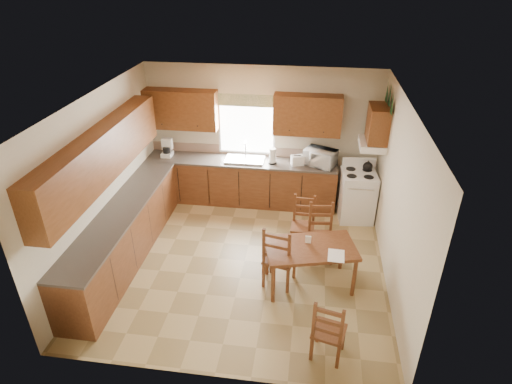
# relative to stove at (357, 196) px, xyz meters

# --- Properties ---
(floor) EXTENTS (4.50, 4.50, 0.00)m
(floor) POSITION_rel_stove_xyz_m (-1.88, -1.63, -0.47)
(floor) COLOR #A28B59
(floor) RESTS_ON ground
(ceiling) EXTENTS (4.50, 4.50, 0.00)m
(ceiling) POSITION_rel_stove_xyz_m (-1.88, -1.63, 2.23)
(ceiling) COLOR #9F6638
(ceiling) RESTS_ON floor
(wall_left) EXTENTS (4.50, 4.50, 0.00)m
(wall_left) POSITION_rel_stove_xyz_m (-4.13, -1.63, 0.88)
(wall_left) COLOR beige
(wall_left) RESTS_ON floor
(wall_right) EXTENTS (4.50, 4.50, 0.00)m
(wall_right) POSITION_rel_stove_xyz_m (0.37, -1.63, 0.88)
(wall_right) COLOR beige
(wall_right) RESTS_ON floor
(wall_back) EXTENTS (4.50, 4.50, 0.00)m
(wall_back) POSITION_rel_stove_xyz_m (-1.88, 0.62, 0.88)
(wall_back) COLOR beige
(wall_back) RESTS_ON floor
(wall_front) EXTENTS (4.50, 4.50, 0.00)m
(wall_front) POSITION_rel_stove_xyz_m (-1.88, -3.88, 0.88)
(wall_front) COLOR beige
(wall_front) RESTS_ON floor
(lower_cab_back) EXTENTS (3.75, 0.60, 0.88)m
(lower_cab_back) POSITION_rel_stove_xyz_m (-2.25, 0.32, -0.03)
(lower_cab_back) COLOR brown
(lower_cab_back) RESTS_ON floor
(lower_cab_left) EXTENTS (0.60, 3.60, 0.88)m
(lower_cab_left) POSITION_rel_stove_xyz_m (-3.83, -1.78, -0.03)
(lower_cab_left) COLOR brown
(lower_cab_left) RESTS_ON floor
(counter_back) EXTENTS (3.75, 0.63, 0.04)m
(counter_back) POSITION_rel_stove_xyz_m (-2.25, 0.32, 0.43)
(counter_back) COLOR #4B433D
(counter_back) RESTS_ON lower_cab_back
(counter_left) EXTENTS (0.63, 3.60, 0.04)m
(counter_left) POSITION_rel_stove_xyz_m (-3.83, -1.78, 0.43)
(counter_left) COLOR #4B433D
(counter_left) RESTS_ON lower_cab_left
(backsplash) EXTENTS (3.75, 0.01, 0.18)m
(backsplash) POSITION_rel_stove_xyz_m (-2.25, 0.61, 0.54)
(backsplash) COLOR #8D715F
(backsplash) RESTS_ON counter_back
(upper_cab_back_left) EXTENTS (1.41, 0.33, 0.75)m
(upper_cab_back_left) POSITION_rel_stove_xyz_m (-3.43, 0.45, 1.39)
(upper_cab_back_left) COLOR brown
(upper_cab_back_left) RESTS_ON wall_back
(upper_cab_back_right) EXTENTS (1.25, 0.33, 0.75)m
(upper_cab_back_right) POSITION_rel_stove_xyz_m (-1.02, 0.45, 1.39)
(upper_cab_back_right) COLOR brown
(upper_cab_back_right) RESTS_ON wall_back
(upper_cab_left) EXTENTS (0.33, 3.60, 0.75)m
(upper_cab_left) POSITION_rel_stove_xyz_m (-3.96, -1.78, 1.39)
(upper_cab_left) COLOR brown
(upper_cab_left) RESTS_ON wall_left
(upper_cab_stove) EXTENTS (0.33, 0.62, 0.62)m
(upper_cab_stove) POSITION_rel_stove_xyz_m (0.20, 0.02, 1.43)
(upper_cab_stove) COLOR brown
(upper_cab_stove) RESTS_ON wall_right
(range_hood) EXTENTS (0.44, 0.62, 0.12)m
(range_hood) POSITION_rel_stove_xyz_m (0.15, 0.02, 1.05)
(range_hood) COLOR white
(range_hood) RESTS_ON wall_right
(window_frame) EXTENTS (1.13, 0.02, 1.18)m
(window_frame) POSITION_rel_stove_xyz_m (-2.18, 0.59, 1.08)
(window_frame) COLOR white
(window_frame) RESTS_ON wall_back
(window_pane) EXTENTS (1.05, 0.01, 1.10)m
(window_pane) POSITION_rel_stove_xyz_m (-2.18, 0.58, 1.08)
(window_pane) COLOR white
(window_pane) RESTS_ON wall_back
(window_valance) EXTENTS (1.19, 0.01, 0.24)m
(window_valance) POSITION_rel_stove_xyz_m (-2.18, 0.56, 1.58)
(window_valance) COLOR #446231
(window_valance) RESTS_ON wall_back
(sink_basin) EXTENTS (0.75, 0.45, 0.04)m
(sink_basin) POSITION_rel_stove_xyz_m (-2.18, 0.32, 0.47)
(sink_basin) COLOR silver
(sink_basin) RESTS_ON counter_back
(pine_decal_a) EXTENTS (0.22, 0.22, 0.36)m
(pine_decal_a) POSITION_rel_stove_xyz_m (0.33, -0.30, 1.91)
(pine_decal_a) COLOR #163B1B
(pine_decal_a) RESTS_ON wall_right
(pine_decal_b) EXTENTS (0.22, 0.22, 0.36)m
(pine_decal_b) POSITION_rel_stove_xyz_m (0.33, 0.02, 1.95)
(pine_decal_b) COLOR #163B1B
(pine_decal_b) RESTS_ON wall_right
(pine_decal_c) EXTENTS (0.22, 0.22, 0.36)m
(pine_decal_c) POSITION_rel_stove_xyz_m (0.33, 0.34, 1.91)
(pine_decal_c) COLOR #163B1B
(pine_decal_c) RESTS_ON wall_right
(stove) EXTENTS (0.68, 0.70, 0.93)m
(stove) POSITION_rel_stove_xyz_m (0.00, 0.00, 0.00)
(stove) COLOR white
(stove) RESTS_ON floor
(coffeemaker) EXTENTS (0.28, 0.30, 0.35)m
(coffeemaker) POSITION_rel_stove_xyz_m (-3.75, 0.32, 0.63)
(coffeemaker) COLOR white
(coffeemaker) RESTS_ON counter_back
(paper_towel) EXTENTS (0.16, 0.16, 0.30)m
(paper_towel) POSITION_rel_stove_xyz_m (-1.63, 0.28, 0.61)
(paper_towel) COLOR white
(paper_towel) RESTS_ON counter_back
(toaster) EXTENTS (0.27, 0.22, 0.19)m
(toaster) POSITION_rel_stove_xyz_m (-1.15, 0.27, 0.55)
(toaster) COLOR white
(toaster) RESTS_ON counter_back
(microwave) EXTENTS (0.64, 0.56, 0.32)m
(microwave) POSITION_rel_stove_xyz_m (-0.73, 0.31, 0.61)
(microwave) COLOR white
(microwave) RESTS_ON counter_back
(dining_table) EXTENTS (1.46, 1.05, 0.70)m
(dining_table) POSITION_rel_stove_xyz_m (-0.82, -2.06, -0.11)
(dining_table) COLOR brown
(dining_table) RESTS_ON floor
(chair_near_left) EXTENTS (0.52, 0.50, 1.05)m
(chair_near_left) POSITION_rel_stove_xyz_m (-1.27, -2.08, 0.06)
(chair_near_left) COLOR brown
(chair_near_left) RESTS_ON floor
(chair_near_right) EXTENTS (0.47, 0.45, 0.93)m
(chair_near_right) POSITION_rel_stove_xyz_m (-0.54, -3.36, -0.00)
(chair_near_right) COLOR brown
(chair_near_right) RESTS_ON floor
(chair_far_left) EXTENTS (0.41, 0.39, 0.93)m
(chair_far_left) POSITION_rel_stove_xyz_m (-0.96, -1.09, -0.00)
(chair_far_left) COLOR brown
(chair_far_left) RESTS_ON floor
(chair_far_right) EXTENTS (0.45, 0.43, 0.98)m
(chair_far_right) POSITION_rel_stove_xyz_m (-0.66, -1.39, 0.02)
(chair_far_right) COLOR brown
(chair_far_right) RESTS_ON floor
(table_paper) EXTENTS (0.24, 0.32, 0.00)m
(table_paper) POSITION_rel_stove_xyz_m (-0.46, -2.22, 0.24)
(table_paper) COLOR white
(table_paper) RESTS_ON dining_table
(table_card) EXTENTS (0.09, 0.02, 0.12)m
(table_card) POSITION_rel_stove_xyz_m (-0.86, -1.97, 0.30)
(table_card) COLOR white
(table_card) RESTS_ON dining_table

